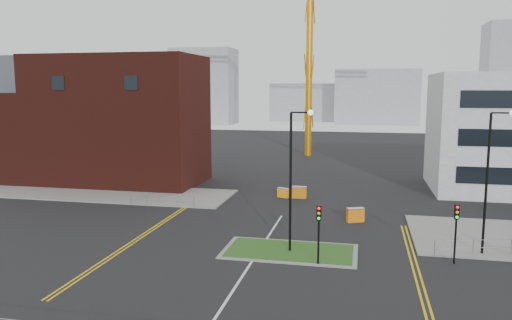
% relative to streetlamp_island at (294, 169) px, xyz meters
% --- Properties ---
extents(ground, '(200.00, 200.00, 0.00)m').
position_rel_streetlamp_island_xyz_m(ground, '(-2.22, -8.00, -5.41)').
color(ground, black).
rests_on(ground, ground).
extents(pavement_left, '(28.00, 8.00, 0.12)m').
position_rel_streetlamp_island_xyz_m(pavement_left, '(-22.22, 14.00, -5.35)').
color(pavement_left, slate).
rests_on(pavement_left, ground).
extents(island_kerb, '(8.60, 4.60, 0.08)m').
position_rel_streetlamp_island_xyz_m(island_kerb, '(-0.22, 0.00, -5.37)').
color(island_kerb, slate).
rests_on(island_kerb, ground).
extents(grass_island, '(8.00, 4.00, 0.12)m').
position_rel_streetlamp_island_xyz_m(grass_island, '(-0.22, 0.00, -5.35)').
color(grass_island, '#284D19').
rests_on(grass_island, ground).
extents(brick_building, '(24.20, 10.07, 14.24)m').
position_rel_streetlamp_island_xyz_m(brick_building, '(-25.19, 20.00, 1.44)').
color(brick_building, '#421610').
rests_on(brick_building, ground).
extents(streetlamp_island, '(1.46, 0.36, 9.18)m').
position_rel_streetlamp_island_xyz_m(streetlamp_island, '(0.00, 0.00, 0.00)').
color(streetlamp_island, black).
rests_on(streetlamp_island, ground).
extents(streetlamp_right_near, '(1.46, 0.36, 9.18)m').
position_rel_streetlamp_island_xyz_m(streetlamp_right_near, '(12.00, 2.00, 0.00)').
color(streetlamp_right_near, black).
rests_on(streetlamp_right_near, ground).
extents(traffic_light_island, '(0.28, 0.33, 3.65)m').
position_rel_streetlamp_island_xyz_m(traffic_light_island, '(1.78, -2.02, -2.85)').
color(traffic_light_island, black).
rests_on(traffic_light_island, ground).
extents(traffic_light_right, '(0.28, 0.33, 3.65)m').
position_rel_streetlamp_island_xyz_m(traffic_light_right, '(9.78, -0.02, -2.85)').
color(traffic_light_right, black).
rests_on(traffic_light_right, ground).
extents(railing_left, '(6.05, 0.05, 1.10)m').
position_rel_streetlamp_island_xyz_m(railing_left, '(-13.22, 10.00, -4.67)').
color(railing_left, gray).
rests_on(railing_left, ground).
extents(centre_line, '(0.15, 30.00, 0.01)m').
position_rel_streetlamp_island_xyz_m(centre_line, '(-2.22, -6.00, -5.41)').
color(centre_line, silver).
rests_on(centre_line, ground).
extents(yellow_left_a, '(0.12, 24.00, 0.01)m').
position_rel_streetlamp_island_xyz_m(yellow_left_a, '(-11.22, 2.00, -5.41)').
color(yellow_left_a, gold).
rests_on(yellow_left_a, ground).
extents(yellow_left_b, '(0.12, 24.00, 0.01)m').
position_rel_streetlamp_island_xyz_m(yellow_left_b, '(-10.92, 2.00, -5.41)').
color(yellow_left_b, gold).
rests_on(yellow_left_b, ground).
extents(yellow_right_a, '(0.12, 20.00, 0.01)m').
position_rel_streetlamp_island_xyz_m(yellow_right_a, '(7.28, -2.00, -5.41)').
color(yellow_right_a, gold).
rests_on(yellow_right_a, ground).
extents(yellow_right_b, '(0.12, 20.00, 0.01)m').
position_rel_streetlamp_island_xyz_m(yellow_right_b, '(7.58, -2.00, -5.41)').
color(yellow_right_b, gold).
rests_on(yellow_right_b, ground).
extents(skyline_a, '(18.00, 12.00, 22.00)m').
position_rel_streetlamp_island_xyz_m(skyline_a, '(-42.22, 112.00, 5.59)').
color(skyline_a, gray).
rests_on(skyline_a, ground).
extents(skyline_b, '(24.00, 12.00, 16.00)m').
position_rel_streetlamp_island_xyz_m(skyline_b, '(7.78, 122.00, 2.59)').
color(skyline_b, gray).
rests_on(skyline_b, ground).
extents(skyline_c, '(14.00, 12.00, 28.00)m').
position_rel_streetlamp_island_xyz_m(skyline_c, '(42.78, 117.00, 8.59)').
color(skyline_c, gray).
rests_on(skyline_c, ground).
extents(skyline_d, '(30.00, 12.00, 12.00)m').
position_rel_streetlamp_island_xyz_m(skyline_d, '(-10.22, 132.00, 0.59)').
color(skyline_d, gray).
rests_on(skyline_d, ground).
extents(barrier_left, '(1.17, 0.77, 0.93)m').
position_rel_streetlamp_island_xyz_m(barrier_left, '(-3.22, 16.00, -4.91)').
color(barrier_left, orange).
rests_on(barrier_left, ground).
extents(barrier_mid, '(1.39, 0.51, 1.16)m').
position_rel_streetlamp_island_xyz_m(barrier_mid, '(-1.64, 16.00, -4.78)').
color(barrier_mid, '#C8700B').
rests_on(barrier_mid, ground).
extents(barrier_right, '(1.42, 0.94, 1.14)m').
position_rel_streetlamp_island_xyz_m(barrier_right, '(3.78, 8.34, -4.79)').
color(barrier_right, orange).
rests_on(barrier_right, ground).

